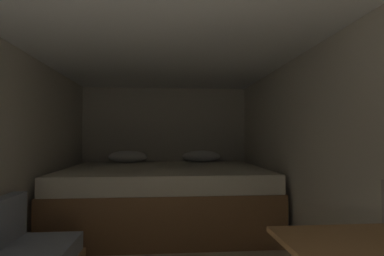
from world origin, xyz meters
The scene contains 4 objects.
wall_back centered at (0.00, 4.59, 0.99)m, with size 2.77×0.05×1.97m, color beige.
wall_right centered at (1.36, 1.99, 0.99)m, with size 0.05×5.16×1.97m, color beige.
ceiling_slab centered at (0.00, 1.99, 2.00)m, with size 2.77×5.16×0.05m, color white.
bed centered at (0.00, 3.56, 0.39)m, with size 2.55×1.94×0.95m.
Camera 1 is at (0.01, -0.50, 1.16)m, focal length 28.56 mm.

